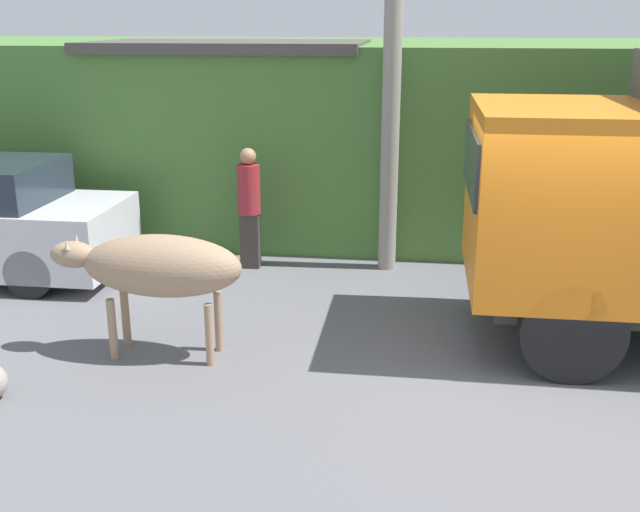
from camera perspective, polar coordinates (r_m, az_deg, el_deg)
name	(u,v)px	position (r m, az deg, el deg)	size (l,w,h in m)	color
ground_plane	(548,368)	(8.30, 16.98, -8.19)	(60.00, 60.00, 0.00)	slate
hillside_embankment	(501,131)	(14.11, 13.60, 9.22)	(32.00, 6.07, 3.12)	#4C7A38
building_backdrop	(234,139)	(12.64, -6.58, 8.84)	(4.31, 2.70, 3.17)	#C6B793
brown_cow	(158,267)	(8.08, -12.26, -0.81)	(2.09, 0.67, 1.36)	#9E7F60
pedestrian_on_hill	(249,202)	(10.85, -5.41, 4.10)	(0.33, 0.33, 1.77)	#38332D
utility_pole	(393,32)	(10.53, 5.59, 16.60)	(0.90, 0.25, 6.46)	gray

